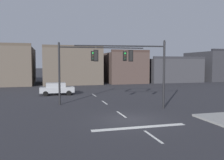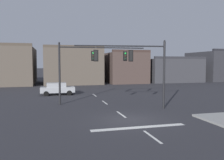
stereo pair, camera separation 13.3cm
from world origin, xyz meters
TOP-DOWN VIEW (x-y plane):
  - ground_plane at (0.00, 0.00)m, footprint 400.00×400.00m
  - stop_bar_paint at (0.00, -2.00)m, footprint 6.40×0.50m
  - lane_centreline at (0.00, 2.00)m, footprint 0.16×26.40m
  - signal_mast_near_side at (2.05, 3.76)m, footprint 8.13×1.16m
  - signal_mast_far_side at (-1.91, 7.75)m, footprint 8.90×0.61m
  - car_lot_nearside at (-4.71, 15.49)m, footprint 4.47×1.95m
  - building_row at (7.18, 33.79)m, footprint 59.56×13.89m

SIDE VIEW (x-z plane):
  - ground_plane at x=0.00m, z-range 0.00..0.00m
  - lane_centreline at x=0.00m, z-range 0.00..0.01m
  - stop_bar_paint at x=0.00m, z-range 0.00..0.01m
  - car_lot_nearside at x=-4.71m, z-range 0.05..1.66m
  - building_row at x=7.18m, z-range -0.50..7.23m
  - signal_mast_near_side at x=2.05m, z-range 1.13..7.38m
  - signal_mast_far_side at x=-1.91m, z-range 1.20..7.46m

